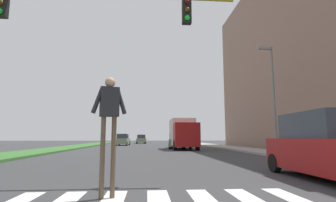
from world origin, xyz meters
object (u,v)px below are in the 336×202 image
at_px(sedan_far_horizon, 141,139).
at_px(sedan_distant, 123,140).
at_px(street_lamp_right, 272,89).
at_px(truck_box_delivery, 183,133).
at_px(suv_crossing, 331,147).
at_px(traffic_light_gantry, 2,27).
at_px(pedestrian_performer, 109,116).
at_px(sedan_midblock, 177,141).

bearing_deg(sedan_far_horizon, sedan_distant, -102.26).
distance_m(street_lamp_right, truck_box_delivery, 10.86).
distance_m(street_lamp_right, sedan_distant, 26.47).
relative_size(suv_crossing, sedan_distant, 1.07).
bearing_deg(traffic_light_gantry, suv_crossing, -1.79).
xyz_separation_m(pedestrian_performer, truck_box_delivery, (4.46, 21.07, -0.03)).
bearing_deg(suv_crossing, traffic_light_gantry, 178.21).
relative_size(sedan_distant, sedan_far_horizon, 1.00).
bearing_deg(sedan_far_horizon, street_lamp_right, -74.08).
relative_size(street_lamp_right, suv_crossing, 1.62).
bearing_deg(truck_box_delivery, sedan_far_horizon, 100.64).
height_order(sedan_distant, truck_box_delivery, truck_box_delivery).
distance_m(pedestrian_performer, suv_crossing, 6.43).
xyz_separation_m(traffic_light_gantry, sedan_far_horizon, (3.12, 44.46, -3.61)).
distance_m(pedestrian_performer, sedan_far_horizon, 46.55).
height_order(traffic_light_gantry, suv_crossing, traffic_light_gantry).
bearing_deg(pedestrian_performer, suv_crossing, 16.09).
relative_size(sedan_midblock, sedan_distant, 1.07).
bearing_deg(sedan_midblock, traffic_light_gantry, -109.20).
height_order(pedestrian_performer, sedan_midblock, pedestrian_performer).
height_order(suv_crossing, sedan_distant, suv_crossing).
bearing_deg(sedan_far_horizon, sedan_midblock, -79.05).
bearing_deg(sedan_midblock, street_lamp_right, -65.15).
relative_size(pedestrian_performer, sedan_far_horizon, 0.57).
xyz_separation_m(sedan_distant, sedan_far_horizon, (2.50, 11.50, -0.00)).
relative_size(suv_crossing, truck_box_delivery, 0.75).
height_order(street_lamp_right, pedestrian_performer, street_lamp_right).
xyz_separation_m(traffic_light_gantry, suv_crossing, (9.59, -0.30, -3.47)).
bearing_deg(sedan_far_horizon, traffic_light_gantry, -94.02).
bearing_deg(suv_crossing, sedan_midblock, 95.34).
distance_m(street_lamp_right, pedestrian_performer, 15.57).
distance_m(sedan_midblock, truck_box_delivery, 2.82).
relative_size(traffic_light_gantry, street_lamp_right, 1.34).
xyz_separation_m(sedan_midblock, truck_box_delivery, (0.37, -2.65, 0.87)).
distance_m(suv_crossing, sedan_distant, 34.45).
relative_size(street_lamp_right, sedan_distant, 1.73).
distance_m(street_lamp_right, sedan_midblock, 13.53).
bearing_deg(pedestrian_performer, sedan_distant, 94.61).
distance_m(sedan_far_horizon, truck_box_delivery, 25.93).
distance_m(suv_crossing, sedan_midblock, 22.04).
height_order(traffic_light_gantry, sedan_far_horizon, traffic_light_gantry).
xyz_separation_m(traffic_light_gantry, pedestrian_performer, (3.45, -2.07, -2.74)).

